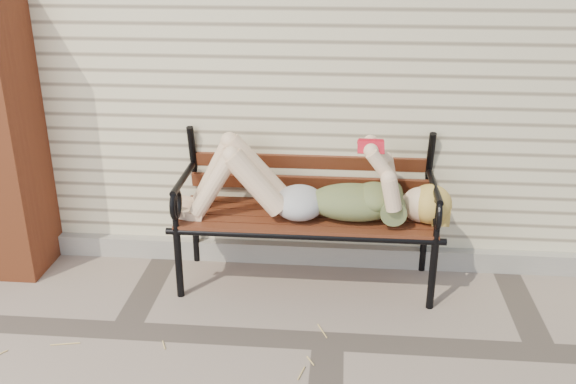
# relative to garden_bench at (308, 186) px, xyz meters

# --- Properties ---
(ground) EXTENTS (80.00, 80.00, 0.00)m
(ground) POSITION_rel_garden_bench_xyz_m (0.18, -0.80, -0.68)
(ground) COLOR gray
(ground) RESTS_ON ground
(house_wall) EXTENTS (8.00, 4.00, 3.00)m
(house_wall) POSITION_rel_garden_bench_xyz_m (0.18, 2.20, 0.82)
(house_wall) COLOR beige
(house_wall) RESTS_ON ground
(foundation_strip) EXTENTS (8.00, 0.10, 0.15)m
(foundation_strip) POSITION_rel_garden_bench_xyz_m (0.18, 0.17, -0.60)
(foundation_strip) COLOR #A29E92
(foundation_strip) RESTS_ON ground
(garden_bench) EXTENTS (1.87, 0.74, 1.21)m
(garden_bench) POSITION_rel_garden_bench_xyz_m (0.00, 0.00, 0.00)
(garden_bench) COLOR black
(garden_bench) RESTS_ON ground
(reading_woman) EXTENTS (1.77, 0.40, 0.56)m
(reading_woman) POSITION_rel_garden_bench_xyz_m (0.02, -0.15, 0.04)
(reading_woman) COLOR #0A3447
(reading_woman) RESTS_ON ground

